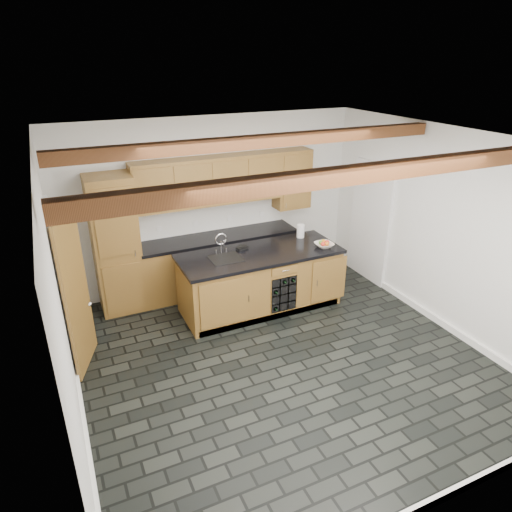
{
  "coord_description": "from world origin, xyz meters",
  "views": [
    {
      "loc": [
        -2.37,
        -4.36,
        3.65
      ],
      "look_at": [
        0.0,
        0.8,
        1.13
      ],
      "focal_mm": 32.0,
      "sensor_mm": 36.0,
      "label": 1
    }
  ],
  "objects": [
    {
      "name": "ground",
      "position": [
        0.0,
        0.0,
        0.0
      ],
      "size": [
        5.0,
        5.0,
        0.0
      ],
      "primitive_type": "plane",
      "color": "black",
      "rests_on": "ground"
    },
    {
      "name": "room_shell",
      "position": [
        -0.09,
        0.53,
        1.53
      ],
      "size": [
        5.01,
        5.0,
        5.0
      ],
      "color": "white",
      "rests_on": "ground"
    },
    {
      "name": "back_cabinetry",
      "position": [
        -0.38,
        2.24,
        0.98
      ],
      "size": [
        3.65,
        0.62,
        2.2
      ],
      "color": "olive",
      "rests_on": "ground"
    },
    {
      "name": "island",
      "position": [
        0.31,
        1.28,
        0.47
      ],
      "size": [
        2.48,
        0.96,
        0.93
      ],
      "color": "olive",
      "rests_on": "ground"
    },
    {
      "name": "faucet",
      "position": [
        -0.25,
        1.33,
        0.96
      ],
      "size": [
        0.45,
        0.4,
        0.34
      ],
      "color": "black",
      "rests_on": "island"
    },
    {
      "name": "kitchen_scale",
      "position": [
        0.1,
        1.53,
        0.96
      ],
      "size": [
        0.2,
        0.14,
        0.05
      ],
      "rotation": [
        0.0,
        0.0,
        0.28
      ],
      "color": "black",
      "rests_on": "island"
    },
    {
      "name": "fruit_bowl",
      "position": [
        1.28,
        1.07,
        0.96
      ],
      "size": [
        0.28,
        0.28,
        0.07
      ],
      "primitive_type": "imported",
      "rotation": [
        0.0,
        0.0,
        0.01
      ],
      "color": "beige",
      "rests_on": "island"
    },
    {
      "name": "fruit_cluster",
      "position": [
        1.28,
        1.07,
        1.0
      ],
      "size": [
        0.16,
        0.17,
        0.07
      ],
      "color": "red",
      "rests_on": "fruit_bowl"
    },
    {
      "name": "paper_towel",
      "position": [
        1.16,
        1.59,
        1.04
      ],
      "size": [
        0.12,
        0.12,
        0.21
      ],
      "primitive_type": "cylinder",
      "color": "white",
      "rests_on": "island"
    },
    {
      "name": "mug",
      "position": [
        -1.3,
        2.3,
        0.97
      ],
      "size": [
        0.11,
        0.11,
        0.09
      ],
      "primitive_type": "imported",
      "rotation": [
        0.0,
        0.0,
        -0.26
      ],
      "color": "white",
      "rests_on": "back_cabinetry"
    }
  ]
}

